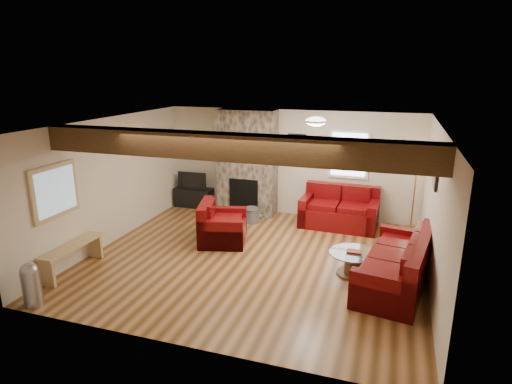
% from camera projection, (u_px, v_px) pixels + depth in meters
% --- Properties ---
extents(room, '(8.00, 8.00, 8.00)m').
position_uv_depth(room, '(254.00, 194.00, 7.59)').
color(room, brown).
rests_on(room, ground).
extents(floor, '(6.00, 6.00, 0.00)m').
position_uv_depth(floor, '(254.00, 259.00, 7.93)').
color(floor, brown).
rests_on(floor, ground).
extents(oak_beam, '(6.00, 0.36, 0.38)m').
position_uv_depth(oak_beam, '(226.00, 147.00, 6.15)').
color(oak_beam, '#362210').
rests_on(oak_beam, room).
extents(chimney_breast, '(1.40, 0.67, 2.50)m').
position_uv_depth(chimney_breast, '(247.00, 164.00, 10.17)').
color(chimney_breast, '#36312A').
rests_on(chimney_breast, floor).
extents(back_window, '(0.90, 0.08, 1.10)m').
position_uv_depth(back_window, '(349.00, 154.00, 9.58)').
color(back_window, white).
rests_on(back_window, room).
extents(hatch_window, '(0.08, 1.00, 0.90)m').
position_uv_depth(hatch_window, '(55.00, 191.00, 7.04)').
color(hatch_window, tan).
rests_on(hatch_window, room).
extents(ceiling_dome, '(0.40, 0.40, 0.18)m').
position_uv_depth(ceiling_dome, '(316.00, 123.00, 7.81)').
color(ceiling_dome, silver).
rests_on(ceiling_dome, room).
extents(artwork_back, '(0.42, 0.06, 0.52)m').
position_uv_depth(artwork_back, '(297.00, 145.00, 9.89)').
color(artwork_back, black).
rests_on(artwork_back, room).
extents(artwork_right, '(0.06, 0.55, 0.42)m').
position_uv_depth(artwork_right, '(435.00, 175.00, 6.84)').
color(artwork_right, black).
rests_on(artwork_right, room).
extents(sofa_three, '(1.28, 2.32, 0.85)m').
position_uv_depth(sofa_three, '(396.00, 260.00, 6.87)').
color(sofa_three, '#47050A').
rests_on(sofa_three, floor).
extents(loveseat, '(1.70, 1.02, 0.88)m').
position_uv_depth(loveseat, '(339.00, 207.00, 9.47)').
color(loveseat, '#47050A').
rests_on(loveseat, floor).
extents(armchair_red, '(1.13, 1.22, 0.83)m').
position_uv_depth(armchair_red, '(223.00, 222.00, 8.61)').
color(armchair_red, '#47050A').
rests_on(armchair_red, floor).
extents(coffee_table, '(0.83, 0.83, 0.43)m').
position_uv_depth(coffee_table, '(353.00, 263.00, 7.28)').
color(coffee_table, '#4B2D18').
rests_on(coffee_table, floor).
extents(tv_cabinet, '(0.97, 0.39, 0.48)m').
position_uv_depth(tv_cabinet, '(194.00, 197.00, 10.91)').
color(tv_cabinet, black).
rests_on(tv_cabinet, floor).
extents(television, '(0.76, 0.10, 0.44)m').
position_uv_depth(television, '(193.00, 180.00, 10.78)').
color(television, black).
rests_on(television, tv_cabinet).
extents(floor_lamp, '(0.44, 0.44, 1.70)m').
position_uv_depth(floor_lamp, '(417.00, 164.00, 9.03)').
color(floor_lamp, '#B2844A').
rests_on(floor_lamp, floor).
extents(pine_bench, '(0.30, 1.29, 0.48)m').
position_uv_depth(pine_bench, '(73.00, 258.00, 7.40)').
color(pine_bench, tan).
rests_on(pine_bench, floor).
extents(pedal_bin, '(0.35, 0.35, 0.68)m').
position_uv_depth(pedal_bin, '(31.00, 284.00, 6.28)').
color(pedal_bin, '#97969B').
rests_on(pedal_bin, floor).
extents(coal_bucket, '(0.37, 0.37, 0.35)m').
position_uv_depth(coal_bucket, '(252.00, 215.00, 9.80)').
color(coal_bucket, slate).
rests_on(coal_bucket, floor).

